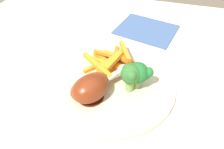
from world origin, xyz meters
The scene contains 9 objects.
dining_table centered at (0.00, 0.00, 0.62)m, with size 1.14×0.90×0.71m.
dinner_plate centered at (0.05, 0.02, 0.72)m, with size 0.28×0.28×0.01m, color beige.
broccoli_floret_front centered at (0.00, 0.02, 0.76)m, with size 0.05×0.04×0.06m.
broccoli_floret_middle centered at (0.01, 0.03, 0.77)m, with size 0.04×0.04×0.07m.
carrot_fries_pile centered at (0.07, -0.03, 0.74)m, with size 0.13×0.16×0.03m.
chicken_drumstick_near centered at (0.08, 0.06, 0.75)m, with size 0.10×0.11×0.04m.
chicken_drumstick_far centered at (0.08, 0.07, 0.75)m, with size 0.10×0.13×0.05m.
chicken_drumstick_extra centered at (0.09, 0.07, 0.74)m, with size 0.11×0.12×0.04m.
napkin centered at (0.02, -0.23, 0.71)m, with size 0.17×0.14×0.00m, color #3D5684.
Camera 1 is at (-0.03, 0.32, 1.04)m, focal length 32.53 mm.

